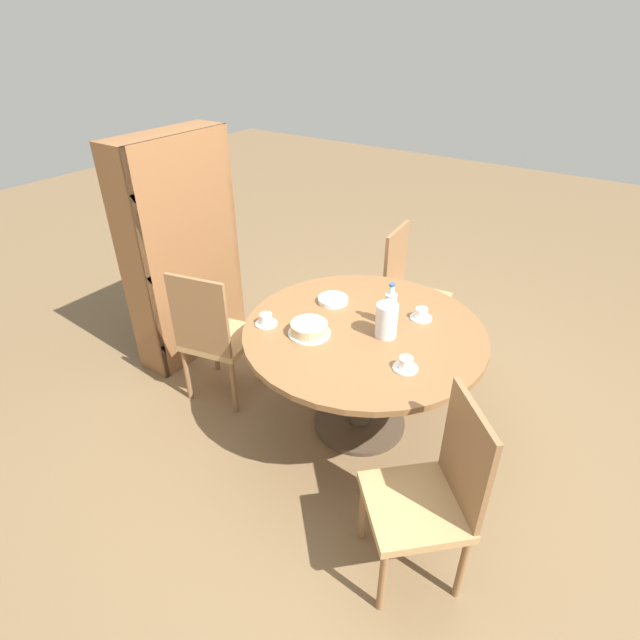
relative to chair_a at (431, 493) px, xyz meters
name	(u,v)px	position (x,y,z in m)	size (l,w,h in m)	color
ground_plane	(359,423)	(0.67, 0.73, -0.50)	(14.00, 14.00, 0.00)	brown
dining_table	(363,349)	(0.67, 0.73, 0.09)	(1.40, 1.40, 0.73)	#473828
chair_a	(431,493)	(0.00, 0.00, 0.00)	(0.59, 0.59, 0.97)	olive
chair_b	(409,290)	(1.64, 0.89, 0.00)	(0.46, 0.46, 0.97)	olive
chair_c	(214,334)	(0.38, 1.68, 0.00)	(0.50, 0.50, 0.97)	olive
bookshelf	(185,256)	(0.71, 2.25, 0.29)	(0.86, 0.28, 1.64)	brown
coffee_pot	(387,319)	(0.68, 0.60, 0.34)	(0.12, 0.12, 0.24)	silver
water_bottle	(390,308)	(0.80, 0.64, 0.33)	(0.07, 0.07, 0.26)	silver
cake_main	(309,329)	(0.45, 0.96, 0.26)	(0.24, 0.24, 0.07)	white
cup_a	(266,320)	(0.39, 1.23, 0.26)	(0.13, 0.13, 0.07)	silver
cup_b	(406,364)	(0.46, 0.37, 0.26)	(0.13, 0.13, 0.07)	silver
cup_c	(421,314)	(0.96, 0.51, 0.26)	(0.13, 0.13, 0.07)	silver
plate_stack	(333,300)	(0.83, 1.05, 0.24)	(0.19, 0.19, 0.03)	white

